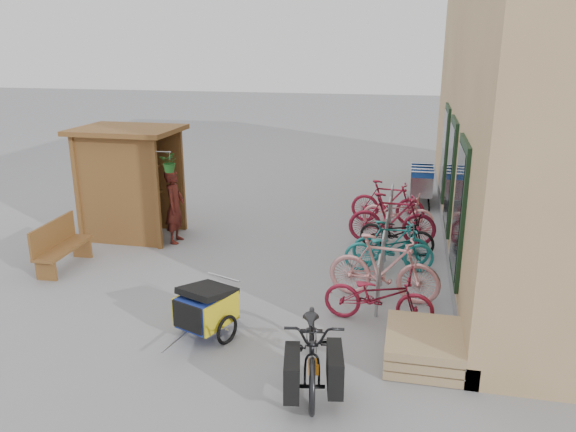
% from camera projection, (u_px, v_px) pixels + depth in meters
% --- Properties ---
extents(ground, '(80.00, 80.00, 0.00)m').
position_uv_depth(ground, '(240.00, 296.00, 9.49)').
color(ground, gray).
extents(kiosk, '(2.49, 1.65, 2.40)m').
position_uv_depth(kiosk, '(126.00, 167.00, 12.02)').
color(kiosk, brown).
rests_on(kiosk, ground).
extents(bike_rack, '(0.05, 5.35, 0.86)m').
position_uv_depth(bike_rack, '(386.00, 232.00, 11.11)').
color(bike_rack, '#A5A8AD').
rests_on(bike_rack, ground).
extents(pallet_stack, '(1.00, 1.20, 0.40)m').
position_uv_depth(pallet_stack, '(423.00, 346.00, 7.51)').
color(pallet_stack, tan).
rests_on(pallet_stack, ground).
extents(bench, '(0.51, 1.47, 0.92)m').
position_uv_depth(bench, '(60.00, 245.00, 10.55)').
color(bench, brown).
rests_on(bench, ground).
extents(shopping_carts, '(0.58, 1.97, 1.05)m').
position_uv_depth(shopping_carts, '(421.00, 180.00, 14.98)').
color(shopping_carts, silver).
rests_on(shopping_carts, ground).
extents(child_trailer, '(0.92, 1.40, 0.81)m').
position_uv_depth(child_trailer, '(206.00, 307.00, 8.09)').
color(child_trailer, '#1C319C').
rests_on(child_trailer, ground).
extents(cargo_bike, '(1.03, 2.05, 1.03)m').
position_uv_depth(cargo_bike, '(313.00, 345.00, 6.95)').
color(cargo_bike, black).
rests_on(cargo_bike, ground).
extents(person_kiosk, '(0.42, 0.60, 1.58)m').
position_uv_depth(person_kiosk, '(175.00, 206.00, 11.87)').
color(person_kiosk, maroon).
rests_on(person_kiosk, ground).
extents(bike_0, '(1.72, 0.74, 0.88)m').
position_uv_depth(bike_0, '(379.00, 296.00, 8.48)').
color(bike_0, maroon).
rests_on(bike_0, ground).
extents(bike_1, '(1.91, 0.77, 1.11)m').
position_uv_depth(bike_1, '(384.00, 268.00, 9.22)').
color(bike_1, pink).
rests_on(bike_1, ground).
extents(bike_2, '(1.73, 0.82, 0.87)m').
position_uv_depth(bike_2, '(389.00, 249.00, 10.40)').
color(bike_2, '#1F7A7D').
rests_on(bike_2, ground).
extents(bike_3, '(1.51, 0.56, 0.89)m').
position_uv_depth(bike_3, '(391.00, 244.00, 10.68)').
color(bike_3, '#1F7A7D').
rests_on(bike_3, ground).
extents(bike_4, '(1.66, 0.95, 0.82)m').
position_uv_depth(bike_4, '(397.00, 233.00, 11.40)').
color(bike_4, black).
rests_on(bike_4, ground).
extents(bike_5, '(1.84, 0.54, 1.10)m').
position_uv_depth(bike_5, '(392.00, 219.00, 11.82)').
color(bike_5, maroon).
rests_on(bike_5, ground).
extents(bike_6, '(1.68, 0.77, 0.85)m').
position_uv_depth(bike_6, '(398.00, 212.00, 12.75)').
color(bike_6, pink).
rests_on(bike_6, ground).
extents(bike_7, '(1.77, 0.67, 1.04)m').
position_uv_depth(bike_7, '(388.00, 203.00, 13.16)').
color(bike_7, maroon).
rests_on(bike_7, ground).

